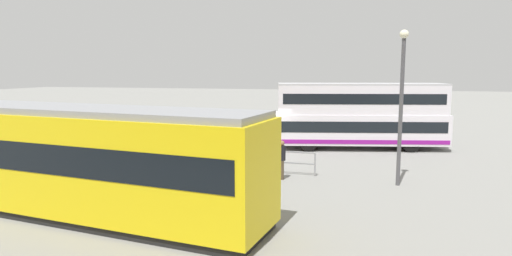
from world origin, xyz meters
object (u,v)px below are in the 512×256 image
object	(u,v)px
double_decker_bus	(359,116)
street_lamp	(402,95)
tram_yellow	(71,158)
pedestrian_near_railing	(152,148)
info_sign	(130,131)
pedestrian_crossing	(282,157)

from	to	relation	value
double_decker_bus	street_lamp	size ratio (longest dim) A/B	1.65
double_decker_bus	tram_yellow	distance (m)	17.09
tram_yellow	street_lamp	size ratio (longest dim) A/B	2.20
pedestrian_near_railing	double_decker_bus	bearing A→B (deg)	-141.63
double_decker_bus	tram_yellow	xyz separation A→B (m)	(9.18, 14.41, -0.15)
tram_yellow	info_sign	world-z (taller)	tram_yellow
double_decker_bus	pedestrian_crossing	size ratio (longest dim) A/B	6.09
pedestrian_near_railing	info_sign	size ratio (longest dim) A/B	0.66
double_decker_bus	pedestrian_near_railing	bearing A→B (deg)	38.37
tram_yellow	pedestrian_near_railing	size ratio (longest dim) A/B	8.04
pedestrian_near_railing	info_sign	world-z (taller)	info_sign
double_decker_bus	info_sign	size ratio (longest dim) A/B	4.00
tram_yellow	info_sign	distance (m)	6.74
pedestrian_crossing	info_sign	distance (m)	7.57
street_lamp	pedestrian_crossing	bearing A→B (deg)	1.34
street_lamp	pedestrian_near_railing	bearing A→B (deg)	-3.06
pedestrian_crossing	info_sign	size ratio (longest dim) A/B	0.66
pedestrian_near_railing	tram_yellow	bearing A→B (deg)	94.44
pedestrian_crossing	street_lamp	world-z (taller)	street_lamp
pedestrian_near_railing	pedestrian_crossing	world-z (taller)	pedestrian_near_railing
double_decker_bus	tram_yellow	world-z (taller)	double_decker_bus
pedestrian_near_railing	pedestrian_crossing	distance (m)	6.50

